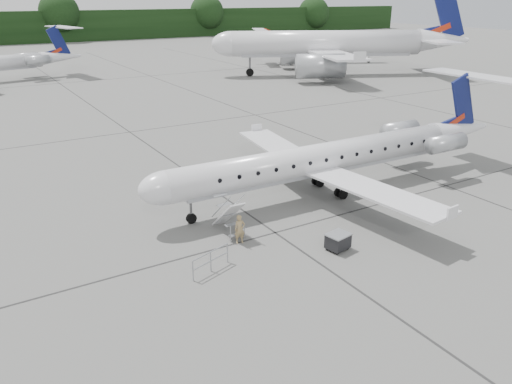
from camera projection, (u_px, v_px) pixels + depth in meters
ground at (380, 233)px, 26.62m from camera, size 320.00×320.00×0.00m
treeline at (21, 28)px, 128.53m from camera, size 260.00×4.00×8.00m
main_regional_jet at (320, 144)px, 30.56m from camera, size 26.14×19.08×6.60m
airstair at (228, 215)px, 26.23m from camera, size 0.90×2.31×2.07m
passenger at (240, 229)px, 25.29m from camera, size 0.63×0.49×1.53m
safety_railing at (211, 262)px, 22.73m from camera, size 2.12×0.76×1.00m
baggage_cart at (338, 241)px, 24.70m from camera, size 1.21×1.05×0.93m
bg_narrowbody at (327, 30)px, 76.55m from camera, size 45.68×40.72×13.52m
bg_regional_right at (328, 46)px, 91.82m from camera, size 28.75×25.59×6.22m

